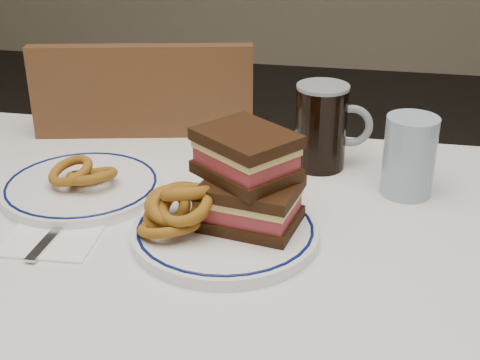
% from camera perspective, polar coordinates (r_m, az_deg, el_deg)
% --- Properties ---
extents(dining_table, '(1.27, 0.87, 0.75)m').
position_cam_1_polar(dining_table, '(1.06, -4.81, -9.51)').
color(dining_table, silver).
rests_on(dining_table, floor).
extents(chair_far, '(0.51, 0.51, 0.93)m').
position_cam_1_polar(chair_far, '(1.57, -7.11, -2.79)').
color(chair_far, '#4E2D19').
rests_on(chair_far, floor).
extents(main_plate, '(0.27, 0.27, 0.02)m').
position_cam_1_polar(main_plate, '(0.98, -1.26, -4.43)').
color(main_plate, white).
rests_on(main_plate, dining_table).
extents(reuben_sandwich, '(0.17, 0.17, 0.14)m').
position_cam_1_polar(reuben_sandwich, '(0.96, 0.75, 0.09)').
color(reuben_sandwich, black).
rests_on(reuben_sandwich, main_plate).
extents(onion_rings_main, '(0.13, 0.12, 0.10)m').
position_cam_1_polar(onion_rings_main, '(0.96, -5.41, -2.39)').
color(onion_rings_main, brown).
rests_on(onion_rings_main, main_plate).
extents(ketchup_ramekin, '(0.05, 0.05, 0.03)m').
position_cam_1_polar(ketchup_ramekin, '(1.04, -1.77, -0.95)').
color(ketchup_ramekin, silver).
rests_on(ketchup_ramekin, main_plate).
extents(beer_mug, '(0.14, 0.09, 0.15)m').
position_cam_1_polar(beer_mug, '(1.19, 7.09, 4.60)').
color(beer_mug, black).
rests_on(beer_mug, dining_table).
extents(water_glass, '(0.08, 0.08, 0.13)m').
position_cam_1_polar(water_glass, '(1.12, 14.24, 1.99)').
color(water_glass, '#93ABBE').
rests_on(water_glass, dining_table).
extents(far_plate, '(0.26, 0.26, 0.02)m').
position_cam_1_polar(far_plate, '(1.14, -13.33, -0.56)').
color(far_plate, white).
rests_on(far_plate, dining_table).
extents(onion_rings_far, '(0.12, 0.10, 0.07)m').
position_cam_1_polar(onion_rings_far, '(1.12, -13.19, 0.48)').
color(onion_rings_far, brown).
rests_on(onion_rings_far, far_plate).
extents(napkin_fork, '(0.14, 0.18, 0.01)m').
position_cam_1_polar(napkin_fork, '(1.02, -15.50, -4.49)').
color(napkin_fork, white).
rests_on(napkin_fork, dining_table).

